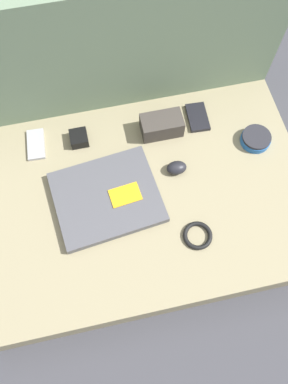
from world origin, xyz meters
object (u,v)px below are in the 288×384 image
(laptop, at_px, (107,197))
(phone_black, at_px, (36,144))
(charger_brick, at_px, (79,138))
(phone_silver, at_px, (198,117))
(speaker_puck, at_px, (256,139))
(camera_pouch, at_px, (162,125))
(computer_mouse, at_px, (177,168))

(laptop, bearing_deg, phone_black, 122.89)
(phone_black, height_order, charger_brick, charger_brick)
(phone_silver, bearing_deg, phone_black, -178.07)
(speaker_puck, distance_m, camera_pouch, 0.30)
(computer_mouse, height_order, speaker_puck, computer_mouse)
(computer_mouse, bearing_deg, phone_black, 157.46)
(laptop, xyz_separation_m, phone_silver, (0.34, 0.22, -0.01))
(phone_black, bearing_deg, laptop, -47.85)
(laptop, distance_m, charger_brick, 0.22)
(computer_mouse, xyz_separation_m, phone_silver, (0.12, 0.17, -0.01))
(laptop, distance_m, computer_mouse, 0.23)
(phone_silver, height_order, camera_pouch, camera_pouch)
(phone_black, xyz_separation_m, charger_brick, (0.14, -0.01, 0.01))
(phone_silver, distance_m, charger_brick, 0.39)
(phone_silver, bearing_deg, computer_mouse, -120.93)
(phone_black, bearing_deg, phone_silver, 1.65)
(phone_black, bearing_deg, computer_mouse, -20.91)
(camera_pouch, bearing_deg, charger_brick, 175.94)
(camera_pouch, xyz_separation_m, charger_brick, (-0.27, 0.02, -0.02))
(camera_pouch, height_order, charger_brick, camera_pouch)
(phone_black, distance_m, camera_pouch, 0.41)
(charger_brick, bearing_deg, camera_pouch, -4.06)
(laptop, bearing_deg, phone_silver, 26.42)
(phone_silver, xyz_separation_m, phone_black, (-0.53, 0.01, -0.00))
(computer_mouse, distance_m, speaker_puck, 0.28)
(computer_mouse, height_order, phone_silver, computer_mouse)
(speaker_puck, bearing_deg, phone_black, 168.98)
(speaker_puck, xyz_separation_m, phone_silver, (-0.16, 0.12, -0.01))
(speaker_puck, distance_m, phone_black, 0.70)
(phone_black, bearing_deg, camera_pouch, -1.80)
(charger_brick, bearing_deg, phone_black, 174.41)
(computer_mouse, relative_size, camera_pouch, 0.48)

